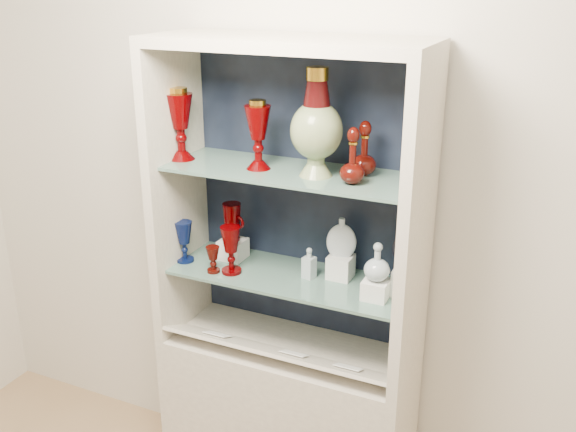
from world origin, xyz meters
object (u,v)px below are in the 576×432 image
at_px(ruby_goblet_tall, 231,250).
at_px(ruby_goblet_small, 213,259).
at_px(flat_flask, 342,237).
at_px(ruby_decanter_a, 353,152).
at_px(cobalt_goblet, 184,242).
at_px(pedestal_lamp_left, 180,124).
at_px(clear_round_decanter, 377,263).
at_px(ruby_pitcher, 232,222).
at_px(enamel_urn, 317,123).
at_px(ruby_decanter_b, 365,147).
at_px(pedestal_lamp_right, 258,135).
at_px(clear_square_bottle, 309,263).
at_px(cameo_medallion, 406,253).
at_px(lidded_bowl, 413,169).

height_order(ruby_goblet_tall, ruby_goblet_small, ruby_goblet_tall).
bearing_deg(flat_flask, ruby_decanter_a, -74.71).
height_order(cobalt_goblet, ruby_goblet_tall, ruby_goblet_tall).
height_order(pedestal_lamp_left, clear_round_decanter, pedestal_lamp_left).
bearing_deg(ruby_pitcher, enamel_urn, 4.80).
distance_m(enamel_urn, ruby_decanter_b, 0.19).
height_order(flat_flask, clear_round_decanter, flat_flask).
relative_size(pedestal_lamp_right, clear_round_decanter, 1.82).
bearing_deg(ruby_pitcher, ruby_decanter_a, 3.67).
bearing_deg(cobalt_goblet, flat_flask, 10.72).
height_order(enamel_urn, ruby_decanter_b, enamel_urn).
xyz_separation_m(ruby_decanter_a, ruby_decanter_b, (0.00, 0.11, -0.01)).
bearing_deg(cobalt_goblet, ruby_decanter_b, 8.86).
height_order(ruby_goblet_small, clear_round_decanter, clear_round_decanter).
height_order(clear_square_bottle, cameo_medallion, cameo_medallion).
xyz_separation_m(pedestal_lamp_right, lidded_bowl, (0.55, 0.06, -0.08)).
distance_m(lidded_bowl, ruby_pitcher, 0.78).
height_order(lidded_bowl, ruby_pitcher, lidded_bowl).
distance_m(ruby_goblet_tall, clear_round_decanter, 0.57).
relative_size(lidded_bowl, ruby_goblet_small, 0.94).
distance_m(ruby_decanter_b, ruby_goblet_tall, 0.65).
distance_m(ruby_goblet_tall, flat_flask, 0.43).
height_order(ruby_decanter_b, lidded_bowl, ruby_decanter_b).
height_order(ruby_goblet_tall, clear_square_bottle, ruby_goblet_tall).
bearing_deg(ruby_goblet_tall, ruby_decanter_a, 1.65).
height_order(ruby_pitcher, flat_flask, flat_flask).
distance_m(ruby_decanter_b, clear_square_bottle, 0.50).
xyz_separation_m(enamel_urn, ruby_goblet_small, (-0.39, -0.08, -0.56)).
height_order(ruby_decanter_b, clear_square_bottle, ruby_decanter_b).
relative_size(ruby_decanter_a, ruby_pitcher, 1.40).
bearing_deg(ruby_goblet_small, ruby_goblet_tall, 21.58).
bearing_deg(lidded_bowl, enamel_urn, -170.05).
xyz_separation_m(enamel_urn, clear_round_decanter, (0.25, -0.02, -0.47)).
xyz_separation_m(clear_square_bottle, flat_flask, (0.11, 0.05, 0.11)).
relative_size(pedestal_lamp_right, clear_square_bottle, 2.03).
xyz_separation_m(ruby_decanter_b, lidded_bowl, (0.18, -0.02, -0.05)).
bearing_deg(pedestal_lamp_right, clear_round_decanter, -2.07).
xyz_separation_m(pedestal_lamp_right, cobalt_goblet, (-0.33, -0.03, -0.46)).
distance_m(pedestal_lamp_right, enamel_urn, 0.23).
distance_m(lidded_bowl, cameo_medallion, 0.30).
bearing_deg(clear_square_bottle, ruby_goblet_tall, -164.30).
xyz_separation_m(ruby_pitcher, cameo_medallion, (0.72, -0.03, 0.01)).
xyz_separation_m(ruby_decanter_a, flat_flask, (-0.07, 0.12, -0.36)).
relative_size(ruby_goblet_small, cameo_medallion, 0.80).
distance_m(ruby_goblet_small, cameo_medallion, 0.74).
bearing_deg(ruby_goblet_small, flat_flask, 18.89).
height_order(ruby_goblet_tall, ruby_pitcher, ruby_pitcher).
height_order(cobalt_goblet, cameo_medallion, cameo_medallion).
bearing_deg(ruby_goblet_small, clear_round_decanter, 4.80).
distance_m(pedestal_lamp_right, ruby_pitcher, 0.43).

